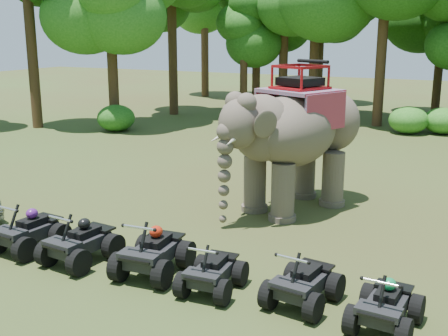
% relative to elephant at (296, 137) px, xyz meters
% --- Properties ---
extents(ground, '(110.00, 110.00, 0.00)m').
position_rel_elephant_xyz_m(ground, '(-0.90, -4.37, -2.29)').
color(ground, '#47381E').
rests_on(ground, ground).
extents(elephant, '(4.37, 5.96, 4.58)m').
position_rel_elephant_xyz_m(elephant, '(0.00, 0.00, 0.00)').
color(elephant, '#4A4136').
rests_on(elephant, ground).
extents(atv_0, '(1.44, 1.87, 1.31)m').
position_rel_elephant_xyz_m(atv_0, '(-4.90, -6.36, -1.64)').
color(atv_0, black).
rests_on(atv_0, ground).
extents(atv_1, '(1.46, 1.89, 1.32)m').
position_rel_elephant_xyz_m(atv_1, '(-3.19, -6.38, -1.63)').
color(atv_1, black).
rests_on(atv_1, ground).
extents(atv_2, '(1.50, 1.96, 1.37)m').
position_rel_elephant_xyz_m(atv_2, '(-1.23, -6.16, -1.61)').
color(atv_2, black).
rests_on(atv_2, ground).
extents(atv_3, '(1.24, 1.64, 1.16)m').
position_rel_elephant_xyz_m(atv_3, '(0.39, -6.33, -1.71)').
color(atv_3, black).
rests_on(atv_3, ground).
extents(atv_4, '(1.41, 1.80, 1.23)m').
position_rel_elephant_xyz_m(atv_4, '(2.33, -6.03, -1.68)').
color(atv_4, black).
rests_on(atv_4, ground).
extents(atv_5, '(1.28, 1.68, 1.19)m').
position_rel_elephant_xyz_m(atv_5, '(4.04, -6.27, -1.70)').
color(atv_5, black).
rests_on(atv_5, ground).
extents(tree_0, '(6.63, 6.63, 9.47)m').
position_rel_elephant_xyz_m(tree_0, '(-0.90, 17.05, 2.44)').
color(tree_0, '#195114').
rests_on(tree_0, ground).
extents(tree_25, '(6.59, 6.59, 9.41)m').
position_rel_elephant_xyz_m(tree_25, '(-18.34, 7.70, 2.41)').
color(tree_25, '#195114').
rests_on(tree_25, ground).
extents(tree_26, '(6.66, 6.66, 9.52)m').
position_rel_elephant_xyz_m(tree_26, '(-14.41, 9.79, 2.47)').
color(tree_26, '#195114').
rests_on(tree_26, ground).
extents(tree_27, '(6.64, 6.64, 9.48)m').
position_rel_elephant_xyz_m(tree_27, '(-14.04, 15.72, 2.45)').
color(tree_27, '#195114').
rests_on(tree_27, ground).
extents(tree_28, '(4.67, 4.67, 6.68)m').
position_rel_elephant_xyz_m(tree_28, '(-9.89, 17.82, 1.05)').
color(tree_28, '#195114').
rests_on(tree_28, ground).
extents(tree_29, '(6.91, 6.91, 9.87)m').
position_rel_elephant_xyz_m(tree_29, '(-5.34, 18.49, 2.64)').
color(tree_29, '#195114').
rests_on(tree_29, ground).
extents(tree_32, '(6.67, 6.67, 9.53)m').
position_rel_elephant_xyz_m(tree_32, '(-7.01, 25.13, 2.47)').
color(tree_32, '#195114').
rests_on(tree_32, ground).
extents(tree_33, '(5.99, 5.99, 8.56)m').
position_rel_elephant_xyz_m(tree_33, '(1.59, 23.61, 1.99)').
color(tree_33, '#195114').
rests_on(tree_33, ground).
extents(tree_35, '(7.41, 7.41, 10.59)m').
position_rel_elephant_xyz_m(tree_35, '(-16.99, 25.60, 3.00)').
color(tree_35, '#195114').
rests_on(tree_35, ground).
extents(tree_36, '(6.04, 6.04, 8.62)m').
position_rel_elephant_xyz_m(tree_36, '(-9.84, 19.78, 2.02)').
color(tree_36, '#195114').
rests_on(tree_36, ground).
extents(tree_41, '(6.99, 6.99, 9.99)m').
position_rel_elephant_xyz_m(tree_41, '(-7.79, 19.58, 2.70)').
color(tree_41, '#195114').
rests_on(tree_41, ground).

